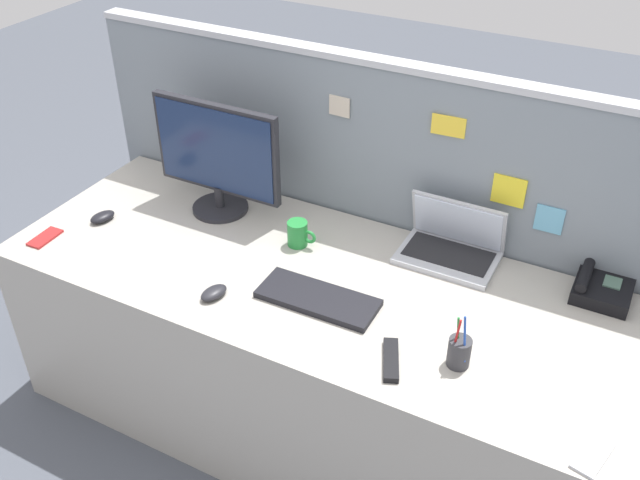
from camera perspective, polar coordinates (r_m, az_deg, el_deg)
The scene contains 14 objects.
ground_plane at distance 2.90m, azimuth -0.47°, elevation -14.25°, with size 10.00×10.00×0.00m, color #4C515B.
desk at distance 2.64m, azimuth -0.51°, elevation -9.13°, with size 2.20×0.83×0.72m, color #ADA89E.
cubicle_divider at distance 2.77m, azimuth 3.92°, elevation 1.42°, with size 2.34×0.08×1.34m.
desktop_monitor at distance 2.68m, azimuth -8.34°, elevation 6.80°, with size 0.53×0.22×0.44m.
laptop at distance 2.52m, azimuth 10.60°, elevation -0.26°, with size 0.34×0.23×0.21m.
desk_phone at distance 2.48m, azimuth 21.74°, elevation -3.68°, with size 0.18×0.18×0.08m.
keyboard_main at distance 2.30m, azimuth -0.17°, elevation -4.76°, with size 0.40×0.16×0.02m, color black.
computer_mouse_right_hand at distance 2.81m, azimuth -17.19°, elevation 1.80°, with size 0.06×0.10×0.03m, color black.
computer_mouse_left_hand at distance 2.34m, azimuth -8.59°, elevation -4.24°, with size 0.06×0.10×0.03m, color #232328.
pen_cup at distance 2.09m, azimuth 11.19°, elevation -8.85°, with size 0.07×0.07×0.18m.
cell_phone_silver_slab at distance 1.99m, azimuth 21.19°, elevation -15.94°, with size 0.06×0.14×0.01m, color #B7BAC1.
cell_phone_red_case at distance 2.78m, azimuth -21.35°, elevation 0.18°, with size 0.06×0.13×0.01m, color #B22323.
tv_remote at distance 2.10m, azimuth 5.76°, elevation -9.63°, with size 0.04×0.17×0.02m, color black.
coffee_mug at distance 2.54m, azimuth -1.78°, elevation 0.51°, with size 0.11×0.07×0.09m.
Camera 1 is at (0.91, -1.68, 2.18)m, focal length 39.56 mm.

